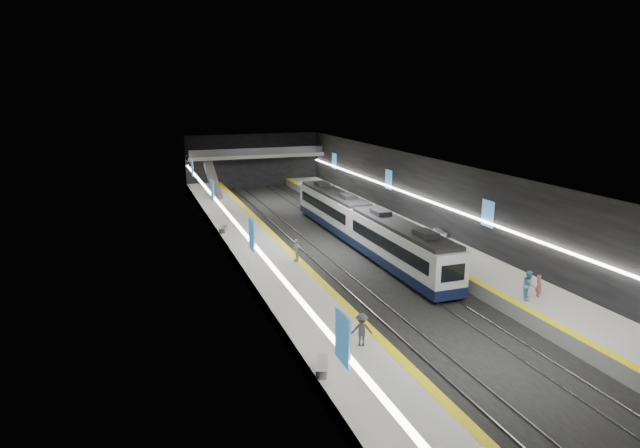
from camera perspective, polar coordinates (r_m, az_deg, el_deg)
name	(u,v)px	position (r m, az deg, el deg)	size (l,w,h in m)	color
ground	(340,251)	(49.35, 2.12, -2.87)	(70.00, 70.00, 0.00)	black
ceiling	(341,164)	(47.61, 2.21, 6.37)	(20.00, 70.00, 0.04)	beige
wall_left	(230,217)	(45.63, -9.57, 0.72)	(0.04, 70.00, 8.00)	black
wall_right	(436,201)	(52.80, 12.29, 2.43)	(0.04, 70.00, 8.00)	black
wall_back	(253,161)	(81.37, -7.12, 6.72)	(20.00, 0.04, 8.00)	black
platform_left	(260,254)	(47.04, -6.40, -3.18)	(5.00, 70.00, 1.00)	slate
tile_surface_left	(260,248)	(46.89, -6.42, -2.59)	(5.00, 70.00, 0.02)	#ABABA6
tactile_strip_left	(284,246)	(47.41, -3.83, -2.33)	(0.60, 70.00, 0.02)	yellow
platform_right	(412,238)	(52.37, 9.77, -1.49)	(5.00, 70.00, 1.00)	slate
tile_surface_right	(412,233)	(52.23, 9.79, -0.95)	(5.00, 70.00, 0.02)	#ABABA6
tactile_strip_right	(392,235)	(51.21, 7.64, -1.17)	(0.60, 70.00, 0.02)	yellow
rails	(340,250)	(49.33, 2.12, -2.80)	(6.52, 70.00, 0.12)	gray
train	(362,224)	(50.21, 4.55, 0.00)	(2.69, 30.05, 3.60)	#0E1736
ad_posters	(336,201)	(49.13, 1.73, 2.48)	(19.94, 53.50, 2.20)	#3F84BE
cove_light_left	(233,219)	(45.71, -9.32, 0.49)	(0.25, 68.60, 0.12)	white
cove_light_right	(434,203)	(52.74, 12.10, 2.20)	(0.25, 68.60, 0.12)	white
mezzanine_bridge	(256,155)	(79.24, -6.81, 7.28)	(20.00, 3.00, 1.50)	gray
escalator	(213,180)	(71.42, -11.36, 4.61)	(1.20, 8.00, 0.60)	#99999E
bench_left_near	(322,366)	(27.28, 0.23, -14.93)	(0.50, 1.82, 0.44)	#99999E
bench_left_far	(224,229)	(52.82, -10.24, -0.55)	(0.53, 1.89, 0.46)	#99999E
bench_right_near	(441,234)	(51.62, 12.77, -1.07)	(0.46, 1.64, 0.40)	#99999E
bench_right_far	(440,233)	(51.80, 12.64, -0.96)	(0.55, 1.97, 0.48)	#99999E
passenger_right_a	(539,286)	(38.65, 22.30, -6.14)	(0.56, 0.37, 1.53)	#C4494B
passenger_right_b	(529,285)	(37.84, 21.37, -6.12)	(0.96, 0.75, 1.98)	#5197B0
passenger_left_a	(296,250)	(42.99, -2.53, -2.81)	(1.08, 0.45, 1.83)	silver
passenger_left_b	(362,330)	(29.42, 4.46, -11.18)	(1.18, 0.68, 1.83)	#404147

